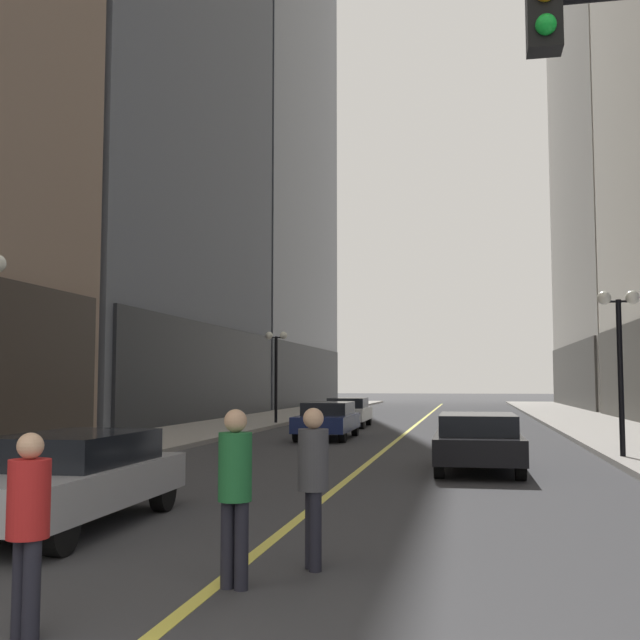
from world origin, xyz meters
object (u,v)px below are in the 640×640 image
(car_navy, at_px, (328,419))
(street_lamp_left_far, at_px, (276,356))
(pedestrian_in_green_parka, at_px, (235,483))
(street_lamp_right_mid, at_px, (619,336))
(car_white, at_px, (348,411))
(car_silver, at_px, (71,476))
(car_black, at_px, (478,440))
(pedestrian_with_orange_bag, at_px, (313,474))
(pedestrian_in_red_jacket, at_px, (28,518))

(car_navy, distance_m, street_lamp_left_far, 8.98)
(pedestrian_in_green_parka, xyz_separation_m, street_lamp_right_mid, (6.18, 13.58, 2.21))
(car_white, bearing_deg, car_silver, -90.17)
(car_white, bearing_deg, street_lamp_right_mid, -56.29)
(car_black, bearing_deg, pedestrian_with_orange_bag, -100.74)
(car_silver, bearing_deg, street_lamp_left_far, 97.64)
(pedestrian_with_orange_bag, bearing_deg, pedestrian_in_red_jacket, -123.86)
(car_black, xyz_separation_m, car_white, (-5.67, 16.75, -0.00))
(pedestrian_in_green_parka, xyz_separation_m, pedestrian_in_red_jacket, (-1.19, -1.77, -0.09))
(street_lamp_left_far, relative_size, street_lamp_right_mid, 1.00)
(car_silver, xyz_separation_m, car_white, (0.07, 24.94, -0.00))
(car_white, height_order, pedestrian_in_green_parka, pedestrian_in_green_parka)
(car_silver, bearing_deg, street_lamp_right_mid, 49.21)
(car_black, relative_size, pedestrian_in_red_jacket, 2.88)
(pedestrian_in_red_jacket, bearing_deg, pedestrian_with_orange_bag, 56.14)
(car_white, height_order, pedestrian_in_red_jacket, pedestrian_in_red_jacket)
(car_navy, relative_size, street_lamp_left_far, 1.07)
(pedestrian_with_orange_bag, xyz_separation_m, street_lamp_left_far, (-7.24, 26.88, 2.22))
(car_black, height_order, street_lamp_right_mid, street_lamp_right_mid)
(car_white, relative_size, street_lamp_right_mid, 0.91)
(pedestrian_with_orange_bag, relative_size, street_lamp_right_mid, 0.40)
(car_white, height_order, street_lamp_right_mid, street_lamp_right_mid)
(car_white, distance_m, pedestrian_in_red_jacket, 29.44)
(pedestrian_in_red_jacket, relative_size, street_lamp_right_mid, 0.37)
(car_black, xyz_separation_m, pedestrian_in_green_parka, (-2.50, -10.85, 0.32))
(car_navy, bearing_deg, street_lamp_left_far, 116.83)
(pedestrian_in_red_jacket, bearing_deg, pedestrian_in_green_parka, 55.99)
(street_lamp_left_far, xyz_separation_m, street_lamp_right_mid, (12.80, -14.22, 0.00))
(car_black, bearing_deg, car_silver, -125.05)
(car_white, distance_m, street_lamp_left_far, 4.29)
(car_silver, relative_size, pedestrian_in_green_parka, 2.61)
(pedestrian_in_red_jacket, bearing_deg, car_silver, 114.93)
(pedestrian_in_red_jacket, xyz_separation_m, street_lamp_right_mid, (7.37, 15.35, 2.30))
(car_silver, distance_m, street_lamp_left_far, 25.50)
(car_silver, height_order, street_lamp_right_mid, street_lamp_right_mid)
(car_silver, xyz_separation_m, car_navy, (0.51, 17.46, 0.00))
(car_navy, bearing_deg, pedestrian_in_red_jacket, -85.96)
(car_white, bearing_deg, car_black, -71.29)
(car_white, distance_m, pedestrian_in_green_parka, 27.79)
(car_navy, distance_m, pedestrian_with_orange_bag, 19.49)
(street_lamp_left_far, distance_m, street_lamp_right_mid, 19.14)
(car_silver, xyz_separation_m, car_black, (5.75, 8.19, 0.00))
(pedestrian_with_orange_bag, xyz_separation_m, street_lamp_right_mid, (5.56, 12.66, 2.22))
(pedestrian_in_red_jacket, bearing_deg, car_black, 73.70)
(car_black, xyz_separation_m, pedestrian_with_orange_bag, (-1.88, -9.93, 0.31))
(car_navy, relative_size, pedestrian_with_orange_bag, 2.69)
(street_lamp_left_far, bearing_deg, car_navy, -63.17)
(car_black, bearing_deg, street_lamp_right_mid, 36.60)
(pedestrian_in_red_jacket, bearing_deg, street_lamp_right_mid, 64.36)
(car_white, xyz_separation_m, pedestrian_in_red_jacket, (1.99, -29.37, 0.24))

